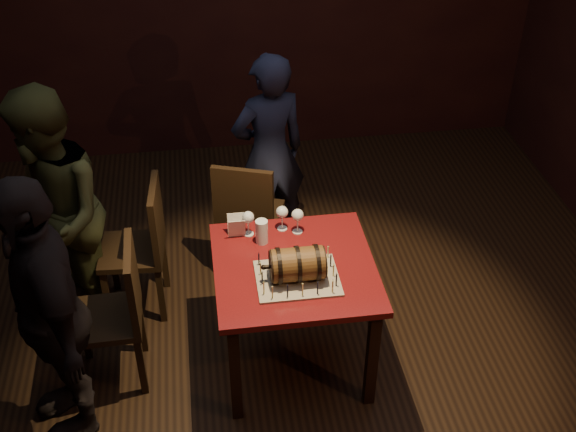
{
  "coord_description": "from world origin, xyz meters",
  "views": [
    {
      "loc": [
        -0.39,
        -3.2,
        3.33
      ],
      "look_at": [
        0.07,
        0.05,
        0.95
      ],
      "focal_mm": 45.0,
      "sensor_mm": 36.0,
      "label": 1
    }
  ],
  "objects_px": {
    "pub_table": "(294,280)",
    "pint_of_ale": "(262,232)",
    "wine_glass_mid": "(282,213)",
    "wine_glass_right": "(298,216)",
    "chair_left_rear": "(144,242)",
    "chair_left_front": "(119,308)",
    "chair_back": "(247,213)",
    "person_back": "(269,154)",
    "wine_glass_left": "(248,218)",
    "barrel_cake": "(297,264)",
    "person_left_rear": "(54,216)",
    "person_left_front": "(49,311)"
  },
  "relations": [
    {
      "from": "wine_glass_right",
      "to": "chair_back",
      "type": "distance_m",
      "value": 0.69
    },
    {
      "from": "pub_table",
      "to": "barrel_cake",
      "type": "distance_m",
      "value": 0.24
    },
    {
      "from": "person_back",
      "to": "wine_glass_right",
      "type": "bearing_deg",
      "value": 77.34
    },
    {
      "from": "pub_table",
      "to": "pint_of_ale",
      "type": "height_order",
      "value": "pint_of_ale"
    },
    {
      "from": "wine_glass_left",
      "to": "person_back",
      "type": "height_order",
      "value": "person_back"
    },
    {
      "from": "barrel_cake",
      "to": "wine_glass_mid",
      "type": "relative_size",
      "value": 2.15
    },
    {
      "from": "person_back",
      "to": "chair_left_rear",
      "type": "bearing_deg",
      "value": 18.01
    },
    {
      "from": "pint_of_ale",
      "to": "wine_glass_mid",
      "type": "bearing_deg",
      "value": 39.09
    },
    {
      "from": "person_left_rear",
      "to": "person_left_front",
      "type": "relative_size",
      "value": 1.0
    },
    {
      "from": "wine_glass_mid",
      "to": "chair_back",
      "type": "height_order",
      "value": "chair_back"
    },
    {
      "from": "person_left_rear",
      "to": "chair_left_front",
      "type": "bearing_deg",
      "value": 19.8
    },
    {
      "from": "barrel_cake",
      "to": "person_back",
      "type": "xyz_separation_m",
      "value": [
        0.01,
        1.35,
        -0.11
      ]
    },
    {
      "from": "wine_glass_right",
      "to": "chair_left_front",
      "type": "relative_size",
      "value": 0.17
    },
    {
      "from": "barrel_cake",
      "to": "chair_back",
      "type": "xyz_separation_m",
      "value": [
        -0.19,
        0.97,
        -0.33
      ]
    },
    {
      "from": "pub_table",
      "to": "chair_left_rear",
      "type": "relative_size",
      "value": 0.97
    },
    {
      "from": "person_left_rear",
      "to": "pint_of_ale",
      "type": "bearing_deg",
      "value": 59.93
    },
    {
      "from": "wine_glass_left",
      "to": "chair_left_rear",
      "type": "bearing_deg",
      "value": 153.93
    },
    {
      "from": "barrel_cake",
      "to": "wine_glass_left",
      "type": "height_order",
      "value": "barrel_cake"
    },
    {
      "from": "pub_table",
      "to": "wine_glass_mid",
      "type": "xyz_separation_m",
      "value": [
        -0.02,
        0.34,
        0.23
      ]
    },
    {
      "from": "pub_table",
      "to": "person_left_rear",
      "type": "xyz_separation_m",
      "value": [
        -1.36,
        0.58,
        0.17
      ]
    },
    {
      "from": "wine_glass_left",
      "to": "person_left_rear",
      "type": "xyz_separation_m",
      "value": [
        -1.14,
        0.27,
        -0.06
      ]
    },
    {
      "from": "wine_glass_mid",
      "to": "wine_glass_right",
      "type": "height_order",
      "value": "same"
    },
    {
      "from": "pub_table",
      "to": "wine_glass_mid",
      "type": "bearing_deg",
      "value": 93.77
    },
    {
      "from": "pub_table",
      "to": "chair_left_front",
      "type": "xyz_separation_m",
      "value": [
        -1.0,
        0.04,
        -0.12
      ]
    },
    {
      "from": "wine_glass_left",
      "to": "pint_of_ale",
      "type": "bearing_deg",
      "value": -50.33
    },
    {
      "from": "barrel_cake",
      "to": "pint_of_ale",
      "type": "distance_m",
      "value": 0.39
    },
    {
      "from": "chair_back",
      "to": "wine_glass_mid",
      "type": "bearing_deg",
      "value": -71.66
    },
    {
      "from": "person_back",
      "to": "wine_glass_mid",
      "type": "bearing_deg",
      "value": 71.99
    },
    {
      "from": "pint_of_ale",
      "to": "person_left_front",
      "type": "bearing_deg",
      "value": -156.67
    },
    {
      "from": "chair_left_rear",
      "to": "chair_left_front",
      "type": "relative_size",
      "value": 1.0
    },
    {
      "from": "wine_glass_left",
      "to": "chair_left_front",
      "type": "xyz_separation_m",
      "value": [
        -0.77,
        -0.28,
        -0.35
      ]
    },
    {
      "from": "chair_left_front",
      "to": "person_back",
      "type": "height_order",
      "value": "person_back"
    },
    {
      "from": "person_back",
      "to": "wine_glass_left",
      "type": "bearing_deg",
      "value": 59.62
    },
    {
      "from": "barrel_cake",
      "to": "person_back",
      "type": "distance_m",
      "value": 1.35
    },
    {
      "from": "person_back",
      "to": "barrel_cake",
      "type": "bearing_deg",
      "value": 73.48
    },
    {
      "from": "pint_of_ale",
      "to": "person_back",
      "type": "distance_m",
      "value": 1.01
    },
    {
      "from": "chair_back",
      "to": "barrel_cake",
      "type": "bearing_deg",
      "value": -78.99
    },
    {
      "from": "barrel_cake",
      "to": "wine_glass_right",
      "type": "bearing_deg",
      "value": 81.21
    },
    {
      "from": "wine_glass_left",
      "to": "wine_glass_right",
      "type": "relative_size",
      "value": 1.0
    },
    {
      "from": "wine_glass_right",
      "to": "person_back",
      "type": "relative_size",
      "value": 0.11
    },
    {
      "from": "wine_glass_left",
      "to": "person_back",
      "type": "distance_m",
      "value": 0.95
    },
    {
      "from": "wine_glass_left",
      "to": "chair_left_rear",
      "type": "relative_size",
      "value": 0.17
    },
    {
      "from": "chair_left_rear",
      "to": "barrel_cake",
      "type": "bearing_deg",
      "value": -40.9
    },
    {
      "from": "pint_of_ale",
      "to": "person_left_front",
      "type": "height_order",
      "value": "person_left_front"
    },
    {
      "from": "barrel_cake",
      "to": "wine_glass_mid",
      "type": "distance_m",
      "value": 0.46
    },
    {
      "from": "pint_of_ale",
      "to": "chair_back",
      "type": "height_order",
      "value": "chair_back"
    },
    {
      "from": "person_left_front",
      "to": "chair_left_rear",
      "type": "bearing_deg",
      "value": 133.59
    },
    {
      "from": "wine_glass_mid",
      "to": "chair_left_rear",
      "type": "xyz_separation_m",
      "value": [
        -0.85,
        0.29,
        -0.34
      ]
    },
    {
      "from": "chair_left_front",
      "to": "pub_table",
      "type": "bearing_deg",
      "value": -2.05
    },
    {
      "from": "barrel_cake",
      "to": "wine_glass_left",
      "type": "distance_m",
      "value": 0.49
    }
  ]
}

